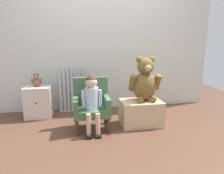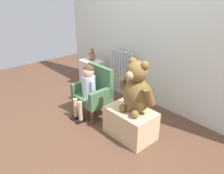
{
  "view_description": "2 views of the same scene",
  "coord_description": "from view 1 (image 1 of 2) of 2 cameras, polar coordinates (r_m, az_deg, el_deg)",
  "views": [
    {
      "loc": [
        -0.39,
        -2.12,
        1.11
      ],
      "look_at": [
        0.03,
        0.39,
        0.55
      ],
      "focal_mm": 32.0,
      "sensor_mm": 36.0,
      "label": 1
    },
    {
      "loc": [
        1.89,
        -1.18,
        1.58
      ],
      "look_at": [
        0.14,
        0.38,
        0.53
      ],
      "focal_mm": 35.0,
      "sensor_mm": 36.0,
      "label": 2
    }
  ],
  "objects": [
    {
      "name": "child_armchair",
      "position": [
        2.64,
        -5.92,
        -4.89
      ],
      "size": [
        0.46,
        0.37,
        0.67
      ],
      "color": "#436944",
      "rests_on": "ground_plane"
    },
    {
      "name": "child_figure",
      "position": [
        2.5,
        -5.82,
        -2.46
      ],
      "size": [
        0.25,
        0.35,
        0.72
      ],
      "color": "silver",
      "rests_on": "ground_plane"
    },
    {
      "name": "small_dresser",
      "position": [
        3.23,
        -20.28,
        -4.05
      ],
      "size": [
        0.39,
        0.3,
        0.47
      ],
      "color": "beige",
      "rests_on": "ground_plane"
    },
    {
      "name": "large_teddy_bear",
      "position": [
        2.74,
        9.36,
        1.59
      ],
      "size": [
        0.44,
        0.31,
        0.6
      ],
      "color": "brown",
      "rests_on": "low_bench"
    },
    {
      "name": "low_bench",
      "position": [
        2.81,
        8.23,
        -7.25
      ],
      "size": [
        0.56,
        0.37,
        0.34
      ],
      "primitive_type": "cube",
      "color": "#CFAE85",
      "rests_on": "ground_plane"
    },
    {
      "name": "small_teddy_bear",
      "position": [
        3.19,
        -20.79,
        1.73
      ],
      "size": [
        0.15,
        0.11,
        0.21
      ],
      "color": "brown",
      "rests_on": "small_dresser"
    },
    {
      "name": "ground_plane",
      "position": [
        2.43,
        0.76,
        -14.83
      ],
      "size": [
        6.0,
        6.0,
        0.0
      ],
      "primitive_type": "plane",
      "color": "brown"
    },
    {
      "name": "back_wall",
      "position": [
        3.39,
        -3.12,
        13.94
      ],
      "size": [
        3.8,
        0.05,
        2.4
      ],
      "primitive_type": "cube",
      "color": "silver",
      "rests_on": "ground_plane"
    },
    {
      "name": "radiator",
      "position": [
        3.33,
        -10.8,
        -0.93
      ],
      "size": [
        0.5,
        0.05,
        0.71
      ],
      "color": "#B6BDC1",
      "rests_on": "ground_plane"
    }
  ]
}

